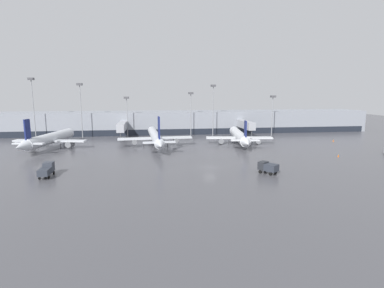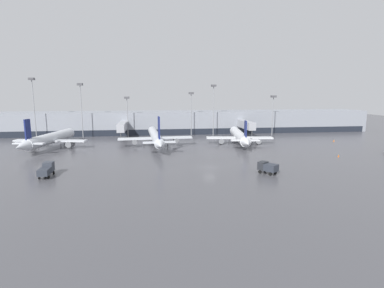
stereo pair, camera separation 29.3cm
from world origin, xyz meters
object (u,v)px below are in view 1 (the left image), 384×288
at_px(apron_light_mast_2, 191,101).
at_px(apron_light_mast_6, 213,96).
at_px(apron_light_mast_4, 32,92).
at_px(parked_jet_1, 155,137).
at_px(parked_jet_0, 239,136).
at_px(service_truck_1, 47,170).
at_px(apron_light_mast_1, 127,105).
at_px(traffic_cone_0, 338,156).
at_px(traffic_cone_1, 333,140).
at_px(apron_light_mast_3, 273,103).
at_px(parked_jet_2, 50,139).
at_px(service_truck_2, 268,167).
at_px(apron_light_mast_5, 80,96).

height_order(apron_light_mast_2, apron_light_mast_6, apron_light_mast_6).
bearing_deg(apron_light_mast_4, parked_jet_1, -26.54).
height_order(parked_jet_0, service_truck_1, parked_jet_0).
bearing_deg(service_truck_1, apron_light_mast_1, -14.37).
bearing_deg(apron_light_mast_2, traffic_cone_0, -53.70).
relative_size(parked_jet_1, apron_light_mast_1, 2.49).
distance_m(traffic_cone_1, apron_light_mast_3, 26.49).
xyz_separation_m(parked_jet_0, apron_light_mast_2, (-13.16, 21.44, 10.90)).
xyz_separation_m(parked_jet_1, apron_light_mast_1, (-10.03, 21.67, 9.15)).
distance_m(parked_jet_2, traffic_cone_1, 93.04).
relative_size(service_truck_1, apron_light_mast_1, 0.36).
relative_size(service_truck_2, traffic_cone_1, 5.90).
bearing_deg(service_truck_2, parked_jet_0, -45.28).
relative_size(apron_light_mast_1, apron_light_mast_5, 0.76).
bearing_deg(apron_light_mast_4, service_truck_1, -68.79).
relative_size(apron_light_mast_1, apron_light_mast_3, 0.98).
bearing_deg(apron_light_mast_3, parked_jet_0, -135.83).
bearing_deg(traffic_cone_0, service_truck_2, -151.77).
bearing_deg(parked_jet_0, traffic_cone_1, -81.16).
relative_size(parked_jet_0, apron_light_mast_2, 2.04).
bearing_deg(traffic_cone_1, apron_light_mast_4, 169.16).
distance_m(parked_jet_2, apron_light_mast_3, 80.69).
bearing_deg(service_truck_1, apron_light_mast_6, -41.98).
bearing_deg(parked_jet_2, service_truck_1, -153.19).
bearing_deg(apron_light_mast_2, apron_light_mast_5, -177.33).
xyz_separation_m(parked_jet_1, apron_light_mast_5, (-26.30, 20.81, 12.48)).
xyz_separation_m(parked_jet_1, service_truck_1, (-22.20, -31.54, -1.72)).
bearing_deg(apron_light_mast_2, parked_jet_1, -122.23).
bearing_deg(apron_light_mast_2, service_truck_1, -123.94).
bearing_deg(apron_light_mast_4, apron_light_mast_2, 1.37).
height_order(parked_jet_1, apron_light_mast_2, apron_light_mast_2).
bearing_deg(apron_light_mast_6, apron_light_mast_5, -179.61).
bearing_deg(apron_light_mast_6, traffic_cone_0, -60.51).
bearing_deg(apron_light_mast_6, apron_light_mast_1, 179.09).
height_order(apron_light_mast_1, apron_light_mast_5, apron_light_mast_5).
height_order(apron_light_mast_2, apron_light_mast_4, apron_light_mast_4).
xyz_separation_m(traffic_cone_0, apron_light_mast_4, (-90.01, 43.55, 16.53)).
relative_size(apron_light_mast_1, apron_light_mast_2, 0.90).
distance_m(parked_jet_2, apron_light_mast_1, 31.09).
bearing_deg(parked_jet_1, traffic_cone_0, -118.55).
bearing_deg(service_truck_2, apron_light_mast_2, -29.57).
distance_m(traffic_cone_1, apron_light_mast_5, 90.98).
height_order(parked_jet_2, apron_light_mast_5, apron_light_mast_5).
relative_size(service_truck_2, apron_light_mast_6, 0.22).
bearing_deg(traffic_cone_0, apron_light_mast_2, 126.30).
xyz_separation_m(parked_jet_1, apron_light_mast_2, (14.31, 22.70, 10.32)).
distance_m(parked_jet_1, apron_light_mast_5, 35.78).
relative_size(traffic_cone_0, apron_light_mast_1, 0.04).
bearing_deg(service_truck_2, apron_light_mast_4, 11.34).
bearing_deg(parked_jet_1, service_truck_2, -151.07).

